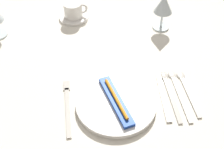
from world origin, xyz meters
name	(u,v)px	position (x,y,z in m)	size (l,w,h in m)	color
dining_table	(102,66)	(0.00, 0.00, 0.66)	(1.80, 1.11, 0.74)	silver
dinner_plate	(116,104)	(0.03, -0.27, 0.75)	(0.25, 0.25, 0.02)	white
toothbrush_package	(116,100)	(0.03, -0.27, 0.77)	(0.09, 0.21, 0.02)	blue
fork_outer	(67,105)	(-0.13, -0.25, 0.74)	(0.03, 0.23, 0.00)	beige
dinner_knife	(164,97)	(0.18, -0.25, 0.74)	(0.03, 0.21, 0.00)	beige
spoon_soup	(169,89)	(0.21, -0.22, 0.74)	(0.03, 0.23, 0.01)	beige
spoon_dessert	(178,89)	(0.24, -0.22, 0.74)	(0.03, 0.23, 0.01)	beige
spoon_tea	(186,87)	(0.27, -0.22, 0.74)	(0.03, 0.21, 0.01)	beige
saucer_left	(74,17)	(-0.10, 0.22, 0.74)	(0.12, 0.12, 0.01)	white
coffee_cup_left	(73,10)	(-0.10, 0.22, 0.78)	(0.10, 0.08, 0.06)	white
wine_glass_centre	(164,6)	(0.26, 0.12, 0.84)	(0.07, 0.07, 0.15)	silver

